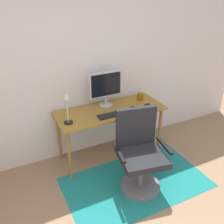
{
  "coord_description": "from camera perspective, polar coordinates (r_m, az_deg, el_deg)",
  "views": [
    {
      "loc": [
        -0.92,
        -0.93,
        2.27
      ],
      "look_at": [
        0.33,
        1.59,
        0.84
      ],
      "focal_mm": 40.87,
      "sensor_mm": 36.0,
      "label": 1
    }
  ],
  "objects": [
    {
      "name": "wall_back",
      "position": [
        3.41,
        -9.77,
        10.01
      ],
      "size": [
        6.0,
        0.1,
        2.6
      ],
      "primitive_type": "cube",
      "color": "silver",
      "rests_on": "ground"
    },
    {
      "name": "area_rug",
      "position": [
        3.38,
        5.33,
        -15.38
      ],
      "size": [
        1.78,
        1.03,
        0.01
      ],
      "primitive_type": "cube",
      "color": "#1A7A78",
      "rests_on": "ground"
    },
    {
      "name": "cell_phone",
      "position": [
        3.57,
        8.21,
        1.36
      ],
      "size": [
        0.09,
        0.15,
        0.01
      ],
      "primitive_type": "cube",
      "rotation": [
        0.0,
        0.0,
        -0.14
      ],
      "color": "black",
      "rests_on": "desk"
    },
    {
      "name": "monitor",
      "position": [
        3.45,
        -1.44,
        5.85
      ],
      "size": [
        0.47,
        0.18,
        0.49
      ],
      "color": "#B2B2B7",
      "rests_on": "desk"
    },
    {
      "name": "computer_mouse",
      "position": [
        3.47,
        4.82,
        0.98
      ],
      "size": [
        0.06,
        0.1,
        0.03
      ],
      "primitive_type": "ellipsoid",
      "color": "black",
      "rests_on": "desk"
    },
    {
      "name": "desk_lamp",
      "position": [
        3.05,
        -10.04,
        1.53
      ],
      "size": [
        0.11,
        0.11,
        0.39
      ],
      "color": "black",
      "rests_on": "desk"
    },
    {
      "name": "desk",
      "position": [
        3.48,
        -0.36,
        -0.63
      ],
      "size": [
        1.48,
        0.59,
        0.74
      ],
      "color": "olive",
      "rests_on": "ground"
    },
    {
      "name": "keyboard",
      "position": [
        3.3,
        0.38,
        -0.54
      ],
      "size": [
        0.43,
        0.13,
        0.02
      ],
      "primitive_type": "cube",
      "color": "black",
      "rests_on": "desk"
    },
    {
      "name": "office_chair",
      "position": [
        3.08,
        6.21,
        -9.73
      ],
      "size": [
        0.65,
        0.6,
        1.0
      ],
      "rotation": [
        0.0,
        0.0,
        -0.18
      ],
      "color": "slate",
      "rests_on": "ground"
    },
    {
      "name": "coffee_cup",
      "position": [
        3.73,
        6.32,
        3.48
      ],
      "size": [
        0.09,
        0.09,
        0.11
      ],
      "primitive_type": "cylinder",
      "color": "#875707",
      "rests_on": "desk"
    }
  ]
}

